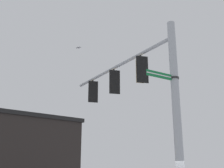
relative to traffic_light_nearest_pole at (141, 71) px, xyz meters
The scene contains 8 objects.
signal_pole 3.19m from the traffic_light_nearest_pole, 71.77° to the right, with size 0.30×0.30×7.81m, color #ADB2B7.
mast_arm 2.09m from the traffic_light_nearest_pole, 108.61° to the left, with size 0.15×0.15×7.88m, color #ADB2B7.
traffic_light_nearest_pole is the anchor object (origin of this frame).
traffic_light_mid_inner 2.19m from the traffic_light_nearest_pole, 108.42° to the left, with size 0.54×0.49×1.31m.
traffic_light_mid_outer 4.37m from the traffic_light_nearest_pole, 108.42° to the left, with size 0.54×0.49×1.31m.
street_name_sign 2.22m from the traffic_light_nearest_pole, 81.65° to the right, with size 1.44×0.61×0.22m.
bird_flying 5.39m from the traffic_light_nearest_pole, 118.70° to the left, with size 0.29×0.23×0.08m.
storefront_building 13.93m from the traffic_light_nearest_pole, 115.23° to the left, with size 10.24×8.81×6.20m.
Camera 1 is at (-4.78, -9.38, 2.18)m, focal length 46.32 mm.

